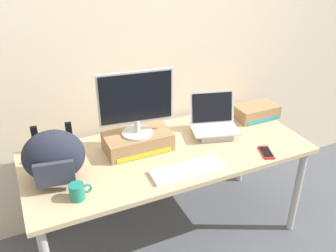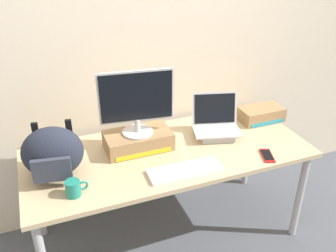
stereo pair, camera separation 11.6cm
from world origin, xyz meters
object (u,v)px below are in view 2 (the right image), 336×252
(coffee_mug, at_px, (74,188))
(plush_toy, at_px, (41,146))
(toner_box_yellow, at_px, (138,140))
(desktop_monitor, at_px, (136,102))
(messenger_backpack, at_px, (53,153))
(external_keyboard, at_px, (185,170))
(toner_box_cyan, at_px, (261,114))
(open_laptop, at_px, (216,128))
(cell_phone, at_px, (267,156))

(coffee_mug, height_order, plush_toy, plush_toy)
(toner_box_yellow, distance_m, plush_toy, 0.61)
(desktop_monitor, height_order, messenger_backpack, desktop_monitor)
(toner_box_yellow, relative_size, messenger_backpack, 1.12)
(external_keyboard, height_order, plush_toy, plush_toy)
(coffee_mug, distance_m, toner_box_cyan, 1.48)
(messenger_backpack, distance_m, toner_box_cyan, 1.51)
(messenger_backpack, xyz_separation_m, plush_toy, (-0.06, 0.29, -0.11))
(external_keyboard, xyz_separation_m, toner_box_cyan, (0.79, 0.40, 0.04))
(open_laptop, distance_m, cell_phone, 0.40)
(toner_box_yellow, distance_m, toner_box_cyan, 0.97)
(open_laptop, height_order, cell_phone, open_laptop)
(toner_box_yellow, relative_size, coffee_mug, 3.49)
(messenger_backpack, xyz_separation_m, coffee_mug, (0.07, -0.22, -0.11))
(messenger_backpack, bearing_deg, coffee_mug, -63.13)
(cell_phone, relative_size, toner_box_cyan, 0.51)
(toner_box_yellow, height_order, toner_box_cyan, toner_box_yellow)
(desktop_monitor, xyz_separation_m, messenger_backpack, (-0.53, -0.11, -0.18))
(cell_phone, distance_m, plush_toy, 1.43)
(messenger_backpack, xyz_separation_m, cell_phone, (1.26, -0.28, -0.15))
(external_keyboard, xyz_separation_m, coffee_mug, (-0.64, 0.02, 0.03))
(plush_toy, bearing_deg, coffee_mug, -76.19)
(open_laptop, distance_m, plush_toy, 1.15)
(messenger_backpack, distance_m, plush_toy, 0.31)
(toner_box_yellow, distance_m, external_keyboard, 0.40)
(cell_phone, distance_m, toner_box_cyan, 0.50)
(external_keyboard, distance_m, plush_toy, 0.93)
(external_keyboard, xyz_separation_m, cell_phone, (0.55, -0.03, -0.01))
(toner_box_yellow, relative_size, toner_box_cyan, 1.33)
(external_keyboard, height_order, messenger_backpack, messenger_backpack)
(toner_box_yellow, xyz_separation_m, open_laptop, (0.55, -0.04, -0.00))
(desktop_monitor, bearing_deg, messenger_backpack, -160.46)
(toner_box_yellow, bearing_deg, plush_toy, 163.63)
(toner_box_yellow, height_order, messenger_backpack, messenger_backpack)
(coffee_mug, bearing_deg, toner_box_yellow, 36.01)
(coffee_mug, relative_size, toner_box_cyan, 0.38)
(coffee_mug, height_order, cell_phone, coffee_mug)
(open_laptop, height_order, external_keyboard, open_laptop)
(messenger_backpack, height_order, coffee_mug, messenger_backpack)
(open_laptop, bearing_deg, coffee_mug, -147.77)
(external_keyboard, height_order, cell_phone, external_keyboard)
(desktop_monitor, relative_size, coffee_mug, 3.82)
(open_laptop, height_order, coffee_mug, open_laptop)
(toner_box_yellow, xyz_separation_m, cell_phone, (0.72, -0.39, -0.05))
(desktop_monitor, height_order, external_keyboard, desktop_monitor)
(cell_phone, bearing_deg, open_laptop, 136.16)
(external_keyboard, bearing_deg, toner_box_cyan, 29.01)
(open_laptop, xyz_separation_m, coffee_mug, (-1.01, -0.30, -0.01))
(external_keyboard, relative_size, plush_toy, 4.69)
(desktop_monitor, distance_m, open_laptop, 0.61)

